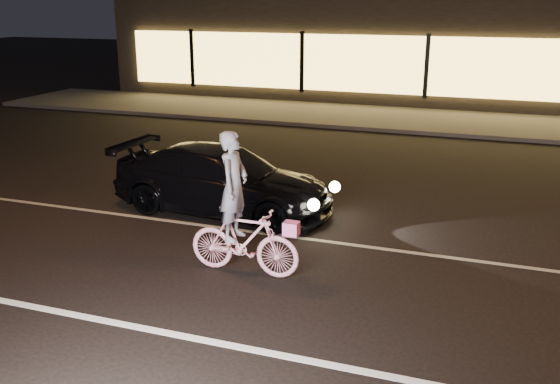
% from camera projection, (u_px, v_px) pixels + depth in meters
% --- Properties ---
extents(ground, '(90.00, 90.00, 0.00)m').
position_uv_depth(ground, '(284.00, 293.00, 8.57)').
color(ground, black).
rests_on(ground, ground).
extents(lane_stripe_near, '(60.00, 0.12, 0.01)m').
position_uv_depth(lane_stripe_near, '(241.00, 348.00, 7.22)').
color(lane_stripe_near, silver).
rests_on(lane_stripe_near, ground).
extents(lane_stripe_far, '(60.00, 0.10, 0.01)m').
position_uv_depth(lane_stripe_far, '(324.00, 241.00, 10.36)').
color(lane_stripe_far, gray).
rests_on(lane_stripe_far, ground).
extents(sidewalk, '(30.00, 4.00, 0.12)m').
position_uv_depth(sidewalk, '(416.00, 120.00, 20.23)').
color(sidewalk, '#383533').
rests_on(sidewalk, ground).
extents(storefront, '(25.40, 8.42, 4.20)m').
position_uv_depth(storefront, '(441.00, 42.00, 24.96)').
color(storefront, black).
rests_on(storefront, ground).
extents(cyclist, '(1.68, 0.58, 2.12)m').
position_uv_depth(cyclist, '(241.00, 225.00, 8.97)').
color(cyclist, '#FF477B').
rests_on(cyclist, ground).
extents(sedan, '(4.32, 1.97, 1.23)m').
position_uv_depth(sedan, '(223.00, 180.00, 11.65)').
color(sedan, black).
rests_on(sedan, ground).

